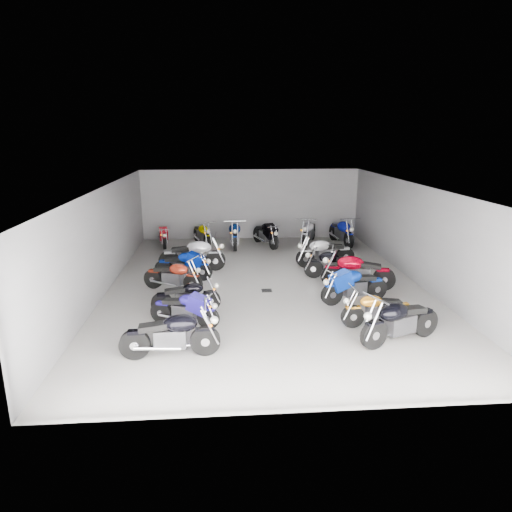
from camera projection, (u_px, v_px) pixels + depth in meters
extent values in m
plane|color=gray|center=(265.00, 286.00, 14.82)|extent=(14.00, 14.00, 0.00)
cube|color=slate|center=(251.00, 204.00, 21.14)|extent=(10.00, 0.10, 3.20)
cube|color=slate|center=(104.00, 240.00, 14.03)|extent=(0.10, 14.00, 3.20)
cube|color=slate|center=(419.00, 235.00, 14.78)|extent=(0.10, 14.00, 3.20)
cube|color=black|center=(266.00, 186.00, 13.98)|extent=(10.00, 14.00, 0.04)
cube|color=black|center=(267.00, 290.00, 14.34)|extent=(0.32, 0.32, 0.01)
cylinder|color=black|center=(205.00, 341.00, 10.10)|extent=(0.68, 0.17, 0.67)
cylinder|color=black|center=(135.00, 345.00, 9.92)|extent=(0.68, 0.19, 0.67)
cube|color=#2D2D30|center=(170.00, 338.00, 9.99)|extent=(0.70, 0.35, 0.42)
ellipsoid|color=black|center=(180.00, 324.00, 9.92)|extent=(0.73, 0.45, 0.38)
cube|color=black|center=(154.00, 327.00, 9.87)|extent=(0.65, 0.32, 0.19)
cylinder|color=black|center=(208.00, 318.00, 11.47)|extent=(0.58, 0.32, 0.58)
cylinder|color=black|center=(161.00, 312.00, 11.85)|extent=(0.59, 0.34, 0.58)
cube|color=#2D2D30|center=(184.00, 312.00, 11.63)|extent=(0.65, 0.47, 0.36)
ellipsoid|color=#241993|center=(191.00, 302.00, 11.50)|extent=(0.71, 0.57, 0.33)
cube|color=black|center=(174.00, 301.00, 11.65)|extent=(0.61, 0.44, 0.17)
cylinder|color=black|center=(210.00, 300.00, 12.68)|extent=(0.59, 0.17, 0.58)
cylinder|color=black|center=(162.00, 303.00, 12.46)|extent=(0.59, 0.19, 0.58)
cube|color=#2D2D30|center=(186.00, 299.00, 12.55)|extent=(0.62, 0.33, 0.37)
ellipsoid|color=black|center=(193.00, 288.00, 12.50)|extent=(0.65, 0.42, 0.33)
cube|color=black|center=(175.00, 291.00, 12.43)|extent=(0.58, 0.31, 0.17)
cylinder|color=black|center=(193.00, 284.00, 14.03)|extent=(0.62, 0.37, 0.62)
cylinder|color=black|center=(153.00, 279.00, 14.49)|extent=(0.63, 0.39, 0.62)
cube|color=#2D2D30|center=(173.00, 278.00, 14.24)|extent=(0.69, 0.52, 0.39)
ellipsoid|color=maroon|center=(178.00, 269.00, 14.09)|extent=(0.76, 0.62, 0.35)
cube|color=black|center=(164.00, 269.00, 14.27)|extent=(0.65, 0.49, 0.18)
cylinder|color=black|center=(203.00, 272.00, 15.26)|extent=(0.63, 0.30, 0.62)
cylinder|color=black|center=(164.00, 269.00, 15.56)|extent=(0.64, 0.32, 0.62)
cube|color=#2D2D30|center=(183.00, 267.00, 15.38)|extent=(0.69, 0.46, 0.39)
ellipsoid|color=#062090|center=(189.00, 259.00, 15.26)|extent=(0.75, 0.57, 0.35)
cube|color=black|center=(174.00, 259.00, 15.38)|extent=(0.65, 0.43, 0.18)
cylinder|color=black|center=(215.00, 260.00, 16.38)|extent=(0.74, 0.18, 0.73)
cylinder|color=black|center=(169.00, 261.00, 16.33)|extent=(0.74, 0.20, 0.73)
cube|color=#2D2D30|center=(192.00, 258.00, 16.33)|extent=(0.76, 0.37, 0.46)
ellipsoid|color=silver|center=(199.00, 248.00, 16.24)|extent=(0.80, 0.49, 0.41)
cube|color=black|center=(181.00, 249.00, 16.23)|extent=(0.71, 0.35, 0.21)
cylinder|color=black|center=(374.00, 335.00, 10.39)|extent=(0.70, 0.38, 0.69)
cylinder|color=black|center=(425.00, 323.00, 11.05)|extent=(0.70, 0.40, 0.69)
cube|color=#2D2D30|center=(401.00, 324.00, 10.69)|extent=(0.77, 0.56, 0.43)
ellipsoid|color=black|center=(394.00, 312.00, 10.50)|extent=(0.84, 0.67, 0.39)
cube|color=black|center=(413.00, 310.00, 10.76)|extent=(0.72, 0.52, 0.20)
cylinder|color=black|center=(353.00, 316.00, 11.55)|extent=(0.60, 0.15, 0.59)
cylinder|color=black|center=(403.00, 314.00, 11.71)|extent=(0.60, 0.17, 0.59)
cube|color=#2D2D30|center=(378.00, 312.00, 11.61)|extent=(0.61, 0.30, 0.37)
ellipsoid|color=#BF7316|center=(371.00, 301.00, 11.51)|extent=(0.65, 0.40, 0.33)
cube|color=black|center=(390.00, 302.00, 11.58)|extent=(0.58, 0.28, 0.17)
cylinder|color=black|center=(332.00, 294.00, 13.05)|extent=(0.67, 0.30, 0.65)
cylinder|color=black|center=(376.00, 289.00, 13.52)|extent=(0.67, 0.32, 0.65)
cube|color=#2D2D30|center=(355.00, 288.00, 13.26)|extent=(0.72, 0.47, 0.41)
ellipsoid|color=#0A30AB|center=(348.00, 278.00, 13.10)|extent=(0.78, 0.57, 0.37)
cube|color=black|center=(365.00, 278.00, 13.29)|extent=(0.67, 0.44, 0.19)
cylinder|color=black|center=(332.00, 276.00, 14.64)|extent=(0.72, 0.34, 0.71)
cylinder|color=black|center=(384.00, 279.00, 14.32)|extent=(0.73, 0.36, 0.71)
cube|color=#2D2D30|center=(358.00, 274.00, 14.45)|extent=(0.79, 0.52, 0.44)
ellipsoid|color=#970013|center=(351.00, 263.00, 14.40)|extent=(0.85, 0.64, 0.40)
cube|color=black|center=(370.00, 265.00, 14.30)|extent=(0.74, 0.49, 0.20)
cylinder|color=black|center=(314.00, 269.00, 15.54)|extent=(0.66, 0.33, 0.65)
cylinder|color=black|center=(358.00, 272.00, 15.20)|extent=(0.66, 0.35, 0.65)
cube|color=#2D2D30|center=(335.00, 267.00, 15.34)|extent=(0.72, 0.50, 0.41)
ellipsoid|color=black|center=(329.00, 258.00, 15.31)|extent=(0.78, 0.60, 0.36)
cube|color=black|center=(346.00, 260.00, 15.19)|extent=(0.68, 0.47, 0.18)
cylinder|color=black|center=(305.00, 258.00, 16.74)|extent=(0.70, 0.23, 0.69)
cylinder|color=black|center=(345.00, 256.00, 17.05)|extent=(0.70, 0.25, 0.69)
cube|color=#2D2D30|center=(325.00, 254.00, 16.87)|extent=(0.73, 0.41, 0.43)
ellipsoid|color=silver|center=(320.00, 246.00, 16.73)|extent=(0.78, 0.52, 0.39)
cube|color=black|center=(335.00, 246.00, 16.86)|extent=(0.69, 0.38, 0.20)
cylinder|color=black|center=(164.00, 243.00, 19.39)|extent=(0.24, 0.59, 0.58)
cylinder|color=black|center=(162.00, 236.00, 20.60)|extent=(0.26, 0.60, 0.58)
cube|color=#2D2D30|center=(163.00, 237.00, 19.97)|extent=(0.39, 0.63, 0.36)
ellipsoid|color=maroon|center=(163.00, 232.00, 19.71)|extent=(0.49, 0.68, 0.33)
cube|color=black|center=(162.00, 230.00, 20.17)|extent=(0.37, 0.59, 0.17)
cylinder|color=black|center=(207.00, 241.00, 19.53)|extent=(0.34, 0.64, 0.64)
cylinder|color=black|center=(197.00, 235.00, 20.80)|extent=(0.36, 0.65, 0.64)
cube|color=#2D2D30|center=(202.00, 236.00, 20.14)|extent=(0.50, 0.71, 0.40)
ellipsoid|color=#DCCF00|center=(203.00, 229.00, 19.87)|extent=(0.61, 0.77, 0.36)
cube|color=black|center=(200.00, 228.00, 20.35)|extent=(0.47, 0.67, 0.18)
cylinder|color=black|center=(235.00, 243.00, 19.06)|extent=(0.16, 0.73, 0.72)
cylinder|color=black|center=(234.00, 234.00, 20.63)|extent=(0.18, 0.73, 0.72)
cube|color=#2D2D30|center=(235.00, 236.00, 19.82)|extent=(0.35, 0.74, 0.45)
ellipsoid|color=navy|center=(235.00, 229.00, 19.48)|extent=(0.47, 0.78, 0.41)
cube|color=black|center=(235.00, 227.00, 20.08)|extent=(0.33, 0.69, 0.21)
cylinder|color=black|center=(274.00, 242.00, 19.30)|extent=(0.37, 0.69, 0.68)
cylinder|color=black|center=(258.00, 235.00, 20.65)|extent=(0.39, 0.69, 0.68)
cube|color=#2D2D30|center=(265.00, 236.00, 19.95)|extent=(0.54, 0.76, 0.43)
ellipsoid|color=black|center=(268.00, 229.00, 19.65)|extent=(0.66, 0.83, 0.38)
cube|color=black|center=(262.00, 228.00, 20.17)|extent=(0.51, 0.71, 0.19)
cylinder|color=black|center=(305.00, 240.00, 19.63)|extent=(0.39, 0.70, 0.70)
cylinder|color=black|center=(312.00, 232.00, 21.09)|extent=(0.41, 0.71, 0.70)
cube|color=#2D2D30|center=(309.00, 234.00, 20.33)|extent=(0.57, 0.78, 0.44)
ellipsoid|color=#B1B0B8|center=(308.00, 227.00, 20.02)|extent=(0.68, 0.86, 0.39)
cube|color=black|center=(311.00, 225.00, 20.57)|extent=(0.53, 0.73, 0.20)
cylinder|color=black|center=(349.00, 240.00, 19.45)|extent=(0.26, 0.75, 0.73)
cylinder|color=black|center=(334.00, 232.00, 21.01)|extent=(0.28, 0.75, 0.73)
cube|color=#2D2D30|center=(341.00, 234.00, 20.20)|extent=(0.45, 0.79, 0.46)
ellipsoid|color=#0D1790|center=(344.00, 227.00, 19.87)|extent=(0.57, 0.84, 0.41)
cube|color=black|center=(338.00, 225.00, 20.46)|extent=(0.42, 0.74, 0.21)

